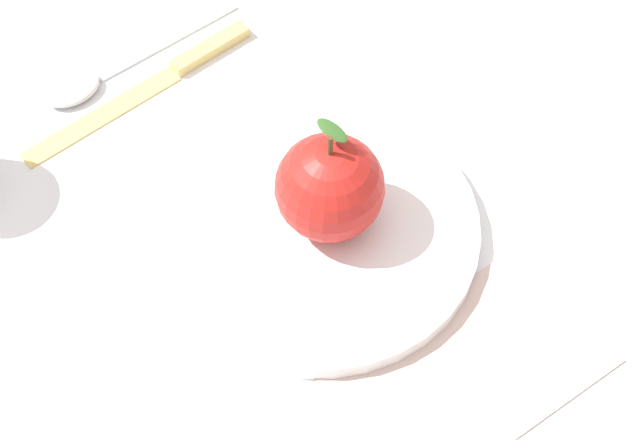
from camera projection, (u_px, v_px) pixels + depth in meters
ground_plane at (263, 204)px, 0.73m from camera, size 2.40×2.40×0.00m
dinner_plate at (320, 228)px, 0.70m from camera, size 0.23×0.23×0.02m
apple at (330, 187)px, 0.67m from camera, size 0.08×0.08×0.09m
knife at (160, 79)px, 0.79m from camera, size 0.17×0.16×0.01m
spoon at (96, 77)px, 0.79m from camera, size 0.15×0.15×0.01m
linen_napkin at (470, 368)px, 0.65m from camera, size 0.20×0.21×0.00m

